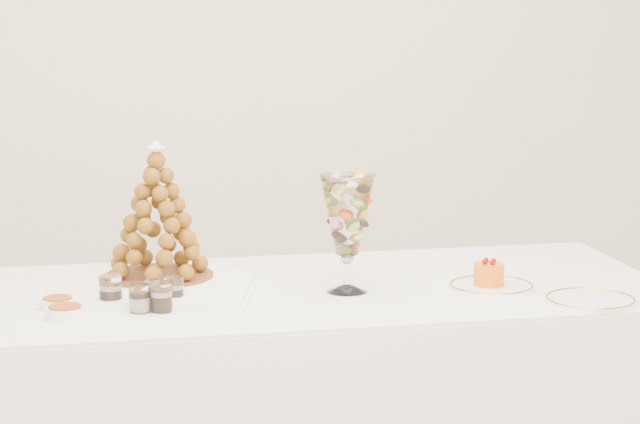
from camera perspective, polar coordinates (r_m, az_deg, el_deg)
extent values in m
cube|color=silver|center=(5.00, -4.35, 8.16)|extent=(4.50, 0.04, 2.80)
cube|color=white|center=(3.32, -1.91, -3.62)|extent=(2.09, 0.88, 0.01)
cube|color=white|center=(3.33, -7.87, -3.45)|extent=(0.62, 0.52, 0.02)
cylinder|color=white|center=(3.29, 1.24, -3.51)|extent=(0.11, 0.11, 0.02)
cylinder|color=white|center=(3.28, 1.25, -2.72)|extent=(0.02, 0.02, 0.08)
sphere|color=white|center=(3.27, 1.25, -2.08)|extent=(0.04, 0.04, 0.04)
cylinder|color=white|center=(3.36, 7.84, -3.40)|extent=(0.23, 0.23, 0.01)
cylinder|color=white|center=(3.26, 12.25, -3.97)|extent=(0.23, 0.23, 0.01)
cylinder|color=white|center=(3.19, -9.55, -3.57)|extent=(0.07, 0.07, 0.08)
cylinder|color=white|center=(3.15, -7.56, -3.74)|extent=(0.05, 0.05, 0.07)
cylinder|color=white|center=(3.19, -6.69, -3.56)|extent=(0.06, 0.06, 0.07)
cylinder|color=white|center=(3.11, -8.24, -3.92)|extent=(0.06, 0.06, 0.07)
cylinder|color=white|center=(3.11, -7.27, -3.88)|extent=(0.07, 0.07, 0.07)
cylinder|color=white|center=(3.19, -11.90, -4.11)|extent=(0.08, 0.08, 0.03)
cylinder|color=white|center=(3.09, -11.57, -4.53)|extent=(0.09, 0.09, 0.03)
cylinder|color=brown|center=(3.41, -7.37, -2.89)|extent=(0.29, 0.29, 0.01)
cone|color=brown|center=(3.37, -7.44, 0.08)|extent=(0.28, 0.28, 0.35)
sphere|color=white|center=(3.35, -7.51, 2.90)|extent=(0.04, 0.04, 0.04)
cylinder|color=orange|center=(3.34, 7.72, -2.84)|extent=(0.08, 0.08, 0.06)
sphere|color=#850804|center=(3.34, 7.94, -2.21)|extent=(0.01, 0.01, 0.01)
sphere|color=#850804|center=(3.35, 7.60, -2.19)|extent=(0.01, 0.01, 0.01)
sphere|color=#850804|center=(3.33, 7.53, -2.26)|extent=(0.01, 0.01, 0.01)
sphere|color=#850804|center=(3.32, 7.88, -2.29)|extent=(0.01, 0.01, 0.01)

